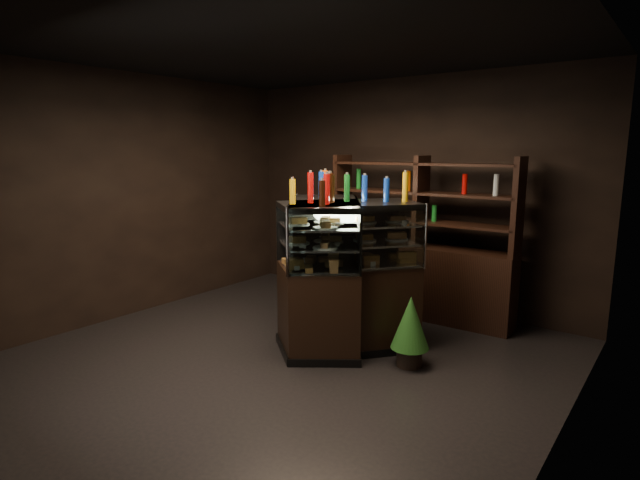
% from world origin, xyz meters
% --- Properties ---
extents(ground, '(5.00, 5.00, 0.00)m').
position_xyz_m(ground, '(0.00, 0.00, 0.00)').
color(ground, black).
rests_on(ground, ground).
extents(room_shell, '(5.02, 5.02, 3.01)m').
position_xyz_m(room_shell, '(0.00, 0.00, 1.94)').
color(room_shell, black).
rests_on(room_shell, ground).
extents(display_case, '(1.73, 1.57, 1.56)m').
position_xyz_m(display_case, '(0.17, 0.65, 0.52)').
color(display_case, black).
rests_on(display_case, ground).
extents(food_display, '(1.24, 1.14, 0.47)m').
position_xyz_m(food_display, '(0.17, 0.65, 1.19)').
color(food_display, '#B47340').
rests_on(food_display, display_case).
extents(bottles_top, '(1.07, 1.00, 0.30)m').
position_xyz_m(bottles_top, '(0.17, 0.65, 1.69)').
color(bottles_top, '#D8590A').
rests_on(bottles_top, display_case).
extents(potted_conifer, '(0.37, 0.37, 0.79)m').
position_xyz_m(potted_conifer, '(1.06, 0.62, 0.45)').
color(potted_conifer, black).
rests_on(potted_conifer, ground).
extents(back_shelving, '(2.35, 0.50, 2.00)m').
position_xyz_m(back_shelving, '(0.44, 2.05, 0.61)').
color(back_shelving, black).
rests_on(back_shelving, ground).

